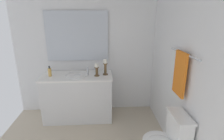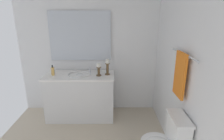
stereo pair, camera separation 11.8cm
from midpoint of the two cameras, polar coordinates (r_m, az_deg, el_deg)
The scene contains 10 objects.
wall_back at distance 2.14m, azimuth 23.03°, elevation -0.34°, with size 2.92×0.04×2.45m, color white.
wall_left at distance 3.36m, azimuth -9.45°, elevation 6.69°, with size 0.04×2.60×2.45m, color white.
vanity_cabinet at distance 3.31m, azimuth -11.81°, elevation -8.39°, with size 0.58×1.23×0.82m.
sink_basin at distance 3.17m, azimuth -12.20°, elevation -2.30°, with size 0.40×0.40×0.24m.
mirror at distance 3.30m, azimuth -12.24°, elevation 10.58°, with size 0.02×1.11×0.88m, color silver.
candle_holder_tall at distance 3.08m, azimuth -3.28°, elevation 1.10°, with size 0.09×0.09×0.28m.
candle_holder_short at distance 3.03m, azimuth -6.07°, elevation 0.11°, with size 0.09×0.09×0.22m.
soap_bottle at distance 3.22m, azimuth -20.46°, elevation -0.62°, with size 0.06×0.06×0.18m.
towel_bar at distance 2.18m, azimuth 20.75°, elevation 5.02°, with size 0.02×0.02×0.71m, color silver.
towel_near_vanity at distance 2.23m, azimuth 19.67°, elevation -1.17°, with size 0.28×0.03×0.53m, color orange.
Camera 1 is at (1.82, 0.30, 1.81)m, focal length 28.30 mm.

